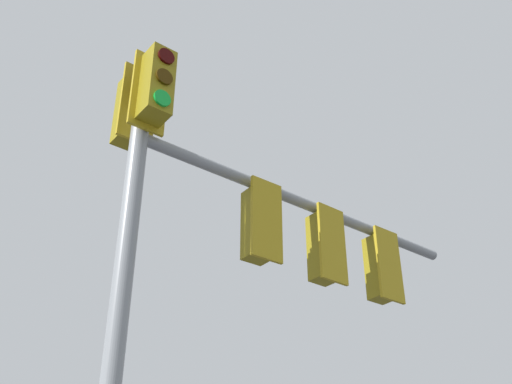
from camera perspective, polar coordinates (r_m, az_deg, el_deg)
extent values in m
cylinder|color=gray|center=(6.01, -12.88, -16.13)|extent=(0.20, 0.20, 6.24)
cylinder|color=gray|center=(8.33, 4.82, -1.25)|extent=(4.56, 2.35, 0.14)
cube|color=olive|center=(7.67, -11.14, 7.14)|extent=(0.40, 0.40, 0.90)
cube|color=#B29319|center=(7.55, -10.53, 7.78)|extent=(0.41, 0.23, 1.04)
cylinder|color=#360503|center=(7.97, -11.48, 8.25)|extent=(0.19, 0.12, 0.20)
cylinder|color=#3C2703|center=(7.79, -11.71, 6.53)|extent=(0.19, 0.12, 0.20)
cylinder|color=green|center=(7.62, -11.94, 4.73)|extent=(0.19, 0.12, 0.20)
cube|color=olive|center=(7.24, -8.89, 9.50)|extent=(0.40, 0.40, 0.90)
cube|color=#B29319|center=(7.36, -9.56, 8.80)|extent=(0.41, 0.23, 1.04)
cylinder|color=#360503|center=(7.33, -8.04, 11.97)|extent=(0.19, 0.12, 0.20)
cylinder|color=#3C2703|center=(7.13, -8.22, 10.20)|extent=(0.19, 0.12, 0.20)
cylinder|color=green|center=(6.94, -8.40, 8.32)|extent=(0.19, 0.12, 0.20)
cube|color=olive|center=(7.58, 0.18, -2.93)|extent=(0.40, 0.40, 0.90)
cube|color=#B29319|center=(7.46, 0.96, -2.44)|extent=(0.42, 0.22, 1.04)
cylinder|color=#360503|center=(7.84, -0.55, -1.44)|extent=(0.19, 0.11, 0.20)
cylinder|color=#3C2703|center=(7.70, -0.56, -3.39)|extent=(0.19, 0.11, 0.20)
cylinder|color=green|center=(7.56, -0.57, -5.41)|extent=(0.19, 0.11, 0.20)
cube|color=olive|center=(8.20, 6.03, -5.01)|extent=(0.40, 0.40, 0.90)
cube|color=#B29319|center=(8.09, 6.86, -4.59)|extent=(0.41, 0.24, 1.04)
cylinder|color=#360503|center=(8.44, 5.15, -3.56)|extent=(0.19, 0.12, 0.20)
cylinder|color=#3C2703|center=(8.30, 5.25, -5.41)|extent=(0.19, 0.12, 0.20)
cylinder|color=green|center=(8.18, 5.34, -7.30)|extent=(0.19, 0.12, 0.20)
cube|color=olive|center=(8.90, 11.04, -6.74)|extent=(0.40, 0.40, 0.90)
cube|color=#B29319|center=(8.80, 11.85, -6.37)|extent=(0.41, 0.23, 1.04)
cylinder|color=#360503|center=(9.12, 10.11, -5.37)|extent=(0.19, 0.11, 0.20)
cylinder|color=#3C2703|center=(9.00, 10.28, -7.10)|extent=(0.19, 0.11, 0.20)
cylinder|color=green|center=(8.89, 10.46, -8.87)|extent=(0.19, 0.11, 0.20)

